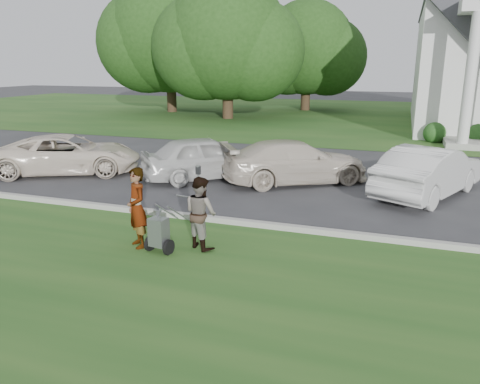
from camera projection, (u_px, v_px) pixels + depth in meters
The scene contains 15 objects.
ground at pixel (218, 231), 11.11m from camera, with size 120.00×120.00×0.00m, color #333335.
grass_strip at pixel (157, 285), 8.38m from camera, with size 80.00×7.00×0.01m, color #204D1A.
church_lawn at pixel (349, 115), 35.70m from camera, with size 80.00×30.00×0.01m, color #204D1A.
curb at pixel (226, 221), 11.59m from camera, with size 80.00×0.18×0.15m, color #9E9E93.
tree_left at pixel (227, 44), 32.31m from camera, with size 10.63×8.40×9.71m.
tree_far at pixel (169, 39), 36.78m from camera, with size 11.64×9.20×10.73m.
tree_back at pixel (307, 52), 38.44m from camera, with size 9.61×7.60×8.89m.
striping_cart at pixel (159, 233), 9.73m from camera, with size 0.61×1.15×1.02m.
person_left at pixel (137, 209), 9.93m from camera, with size 0.63×0.42×1.74m, color #999999.
person_right at pixel (201, 213), 9.91m from camera, with size 0.76×0.59×1.56m, color #999999.
parking_meter_near at pixel (199, 188), 11.16m from camera, with size 0.11×0.10×1.52m.
car_a at pixel (68, 154), 16.76m from camera, with size 2.31×5.02×1.39m, color silver.
car_b at pixel (206, 158), 15.93m from camera, with size 1.76×4.37×1.49m, color silver.
car_c at pixel (295, 162), 15.46m from camera, with size 1.97×4.85×1.41m, color beige.
car_d at pixel (429, 171), 13.88m from camera, with size 1.59×4.57×1.51m, color silver.
Camera 1 is at (3.91, -9.72, 3.85)m, focal length 35.00 mm.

